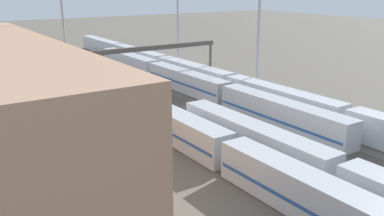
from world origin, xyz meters
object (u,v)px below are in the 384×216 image
at_px(train_on_track_4, 123,99).
at_px(train_on_track_0, 226,83).
at_px(light_mast_0, 260,0).
at_px(signal_gantry, 156,53).
at_px(train_on_track_1, 186,81).
at_px(light_mast_2, 178,3).
at_px(train_on_track_3, 340,178).

relative_size(train_on_track_4, train_on_track_0, 1.00).
xyz_separation_m(light_mast_0, signal_gantry, (12.54, 12.83, -9.37)).
relative_size(train_on_track_1, light_mast_2, 3.00).
relative_size(train_on_track_4, light_mast_2, 5.83).
bearing_deg(train_on_track_1, signal_gantry, 66.27).
xyz_separation_m(train_on_track_3, light_mast_2, (56.28, -17.58, 13.45)).
relative_size(train_on_track_3, signal_gantry, 1.89).
bearing_deg(train_on_track_0, train_on_track_4, 88.25).
bearing_deg(train_on_track_4, light_mast_2, -48.60).
bearing_deg(light_mast_0, train_on_track_3, 150.10).
bearing_deg(signal_gantry, train_on_track_4, 125.64).
bearing_deg(light_mast_2, light_mast_0, -179.44).
height_order(light_mast_0, signal_gantry, light_mast_0).
xyz_separation_m(light_mast_2, signal_gantry, (-12.74, 12.58, -8.05)).
height_order(train_on_track_1, train_on_track_4, train_on_track_4).
distance_m(light_mast_0, light_mast_2, 25.32).
height_order(light_mast_2, signal_gantry, light_mast_2).
bearing_deg(train_on_track_1, light_mast_0, -142.90).
bearing_deg(train_on_track_4, train_on_track_3, -172.17).
height_order(train_on_track_4, train_on_track_0, same).
relative_size(train_on_track_4, light_mast_0, 5.30).
relative_size(light_mast_0, signal_gantry, 1.05).
relative_size(train_on_track_1, train_on_track_4, 0.51).
height_order(train_on_track_0, train_on_track_3, train_on_track_0).
distance_m(train_on_track_0, train_on_track_3, 38.78).
bearing_deg(train_on_track_1, train_on_track_3, 166.40).
bearing_deg(light_mast_2, signal_gantry, 135.36).
bearing_deg(signal_gantry, train_on_track_0, -127.89).
bearing_deg(light_mast_0, train_on_track_0, 30.68).
xyz_separation_m(train_on_track_0, signal_gantry, (7.78, 10.00, 5.36)).
distance_m(train_on_track_1, train_on_track_3, 42.54).
height_order(train_on_track_4, light_mast_2, light_mast_2).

